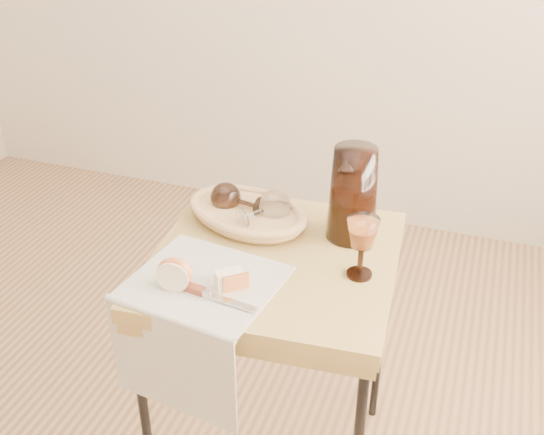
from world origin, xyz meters
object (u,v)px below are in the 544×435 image
at_px(goblet_lying_a, 240,201).
at_px(table_knife, 211,294).
at_px(wine_goblet, 361,248).
at_px(side_table, 274,369).
at_px(tea_towel, 204,282).
at_px(pitcher, 353,194).
at_px(apple_half, 175,272).
at_px(bread_basket, 248,215).
at_px(goblet_lying_b, 261,211).

relative_size(goblet_lying_a, table_knife, 0.65).
height_order(goblet_lying_a, wine_goblet, wine_goblet).
xyz_separation_m(side_table, table_knife, (-0.08, -0.21, 0.39)).
distance_m(tea_towel, pitcher, 0.43).
bearing_deg(goblet_lying_a, apple_half, 97.43).
distance_m(wine_goblet, apple_half, 0.43).
bearing_deg(wine_goblet, bread_basket, 157.67).
bearing_deg(wine_goblet, goblet_lying_a, 157.35).
relative_size(goblet_lying_b, pitcher, 0.48).
bearing_deg(goblet_lying_a, goblet_lying_b, 167.38).
bearing_deg(goblet_lying_b, bread_basket, 101.59).
bearing_deg(table_knife, wine_goblet, 42.67).
relative_size(goblet_lying_a, apple_half, 1.63).
xyz_separation_m(side_table, goblet_lying_b, (-0.08, 0.11, 0.43)).
bearing_deg(goblet_lying_a, tea_towel, 106.97).
height_order(tea_towel, wine_goblet, wine_goblet).
bearing_deg(table_knife, pitcher, 66.04).
height_order(goblet_lying_b, wine_goblet, wine_goblet).
bearing_deg(table_knife, goblet_lying_a, 109.51).
bearing_deg(tea_towel, bread_basket, 98.21).
distance_m(goblet_lying_b, pitcher, 0.24).
height_order(goblet_lying_b, table_knife, goblet_lying_b).
bearing_deg(apple_half, wine_goblet, 17.73).
xyz_separation_m(pitcher, wine_goblet, (0.06, -0.17, -0.05)).
height_order(tea_towel, bread_basket, bread_basket).
relative_size(goblet_lying_a, goblet_lying_b, 0.97).
xyz_separation_m(pitcher, table_knife, (-0.23, -0.37, -0.11)).
distance_m(side_table, wine_goblet, 0.50).
distance_m(goblet_lying_a, pitcher, 0.31).
bearing_deg(bread_basket, table_knife, -66.86).
relative_size(side_table, goblet_lying_b, 5.43).
bearing_deg(tea_towel, goblet_lying_a, 103.27).
bearing_deg(tea_towel, wine_goblet, 31.66).
height_order(side_table, goblet_lying_a, goblet_lying_a).
xyz_separation_m(bread_basket, goblet_lying_a, (-0.03, 0.01, 0.03)).
bearing_deg(goblet_lying_b, table_knife, -146.78).
relative_size(goblet_lying_a, pitcher, 0.47).
xyz_separation_m(bread_basket, pitcher, (0.27, 0.03, 0.10)).
bearing_deg(goblet_lying_a, pitcher, -166.09).
distance_m(side_table, apple_half, 0.49).
xyz_separation_m(goblet_lying_b, wine_goblet, (0.29, -0.12, 0.02)).
relative_size(goblet_lying_a, wine_goblet, 0.86).
relative_size(tea_towel, table_knife, 1.58).
relative_size(tea_towel, pitcher, 1.15).
bearing_deg(goblet_lying_b, pitcher, -45.10).
bearing_deg(apple_half, pitcher, 39.34).
relative_size(goblet_lying_b, wine_goblet, 0.89).
xyz_separation_m(side_table, apple_half, (-0.17, -0.20, 0.42)).
height_order(side_table, goblet_lying_b, goblet_lying_b).
bearing_deg(bread_basket, wine_goblet, -6.58).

